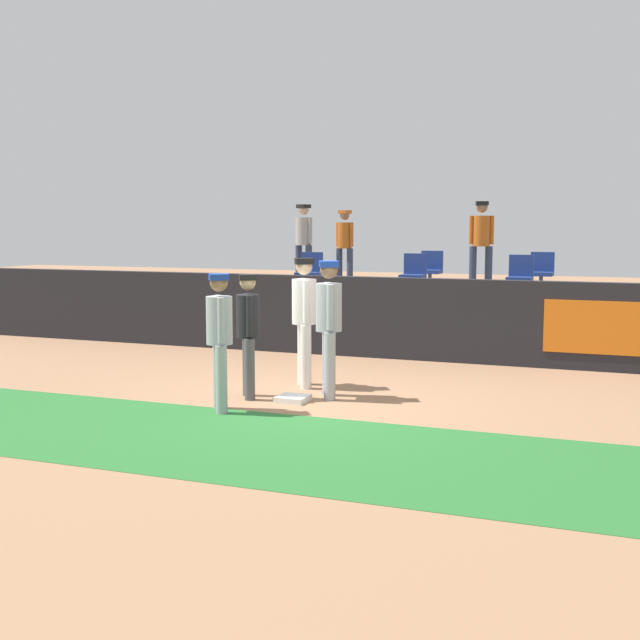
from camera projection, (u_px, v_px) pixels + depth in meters
ground_plane at (303, 401)px, 11.06m from camera, size 60.00×60.00×0.00m
grass_foreground_strip at (226, 440)px, 9.01m from camera, size 18.00×2.80×0.01m
first_base at (293, 399)px, 11.01m from camera, size 0.40×0.40×0.08m
player_fielder_home at (304, 313)px, 11.95m from camera, size 0.49×0.60×1.89m
player_runner_visitor at (329, 319)px, 11.16m from camera, size 0.48×0.49×1.88m
player_coach_visitor at (219, 332)px, 10.36m from camera, size 0.46×0.46×1.76m
player_umpire at (248, 327)px, 11.16m from camera, size 0.44×0.44×1.70m
field_wall at (388, 318)px, 14.60m from camera, size 18.00×0.26×1.44m
bleacher_platform at (422, 316)px, 17.01m from camera, size 18.00×4.80×0.98m
seat_front_center at (414, 273)px, 15.82m from camera, size 0.45×0.44×0.84m
seat_front_right at (520, 275)px, 15.08m from camera, size 0.45×0.44×0.84m
seat_front_left at (310, 270)px, 16.60m from camera, size 0.46×0.44×0.84m
seat_back_center at (431, 268)px, 17.52m from camera, size 0.47×0.44×0.84m
seat_back_right at (542, 270)px, 16.68m from camera, size 0.47×0.44×0.84m
spectator_hooded at (481, 239)px, 17.66m from camera, size 0.51×0.45×1.90m
spectator_capped at (304, 238)px, 19.24m from camera, size 0.49×0.46×1.87m
spectator_casual at (345, 242)px, 19.04m from camera, size 0.47×0.41×1.73m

